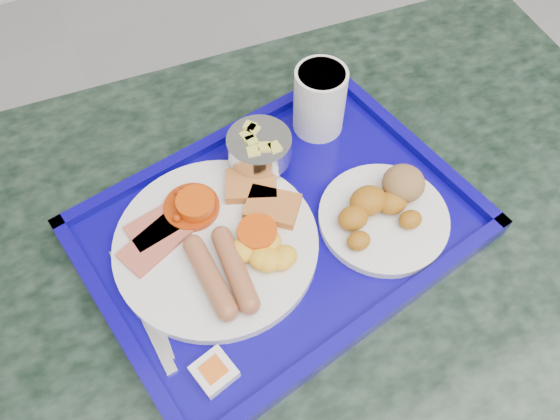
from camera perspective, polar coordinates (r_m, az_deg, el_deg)
name	(u,v)px	position (r m, az deg, el deg)	size (l,w,h in m)	color
table	(286,302)	(0.92, 0.60, -9.60)	(1.24, 0.86, 0.75)	gray
tray	(280,229)	(0.75, 0.00, -1.95)	(0.57, 0.46, 0.03)	#0B027F
main_plate	(222,241)	(0.72, -6.08, -3.24)	(0.27, 0.27, 0.04)	silver
bread_plate	(385,209)	(0.75, 10.90, 0.13)	(0.18, 0.18, 0.06)	silver
fruit_bowl	(259,148)	(0.77, -2.20, 6.48)	(0.09, 0.09, 0.06)	silver
juice_cup	(320,99)	(0.81, 4.16, 11.52)	(0.08, 0.08, 0.11)	white
spoon	(140,273)	(0.73, -14.39, -6.41)	(0.03, 0.17, 0.01)	silver
knife	(142,308)	(0.71, -14.27, -9.90)	(0.01, 0.19, 0.00)	silver
jam_packet	(214,372)	(0.66, -6.90, -16.42)	(0.05, 0.05, 0.02)	white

